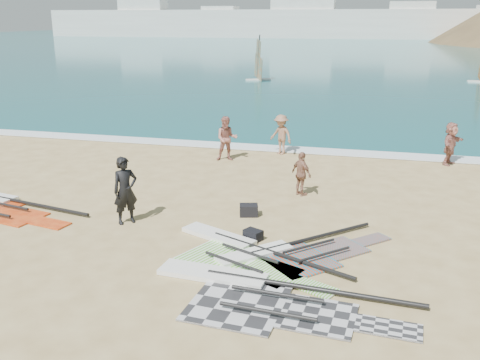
% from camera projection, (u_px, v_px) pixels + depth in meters
% --- Properties ---
extents(ground, '(300.00, 300.00, 0.00)m').
position_uv_depth(ground, '(250.00, 270.00, 12.86)').
color(ground, tan).
rests_on(ground, ground).
extents(sea, '(300.00, 240.00, 0.06)m').
position_uv_depth(sea, '(371.00, 41.00, 135.13)').
color(sea, '#0C5A5A').
rests_on(sea, ground).
extents(surf_line, '(300.00, 1.20, 0.04)m').
position_uv_depth(surf_line, '(313.00, 152.00, 24.25)').
color(surf_line, white).
rests_on(surf_line, ground).
extents(far_town, '(160.00, 8.00, 12.00)m').
position_uv_depth(far_town, '(318.00, 22.00, 154.24)').
color(far_town, white).
rests_on(far_town, ground).
extents(rig_grey, '(6.11, 2.61, 0.20)m').
position_uv_depth(rig_grey, '(256.00, 293.00, 11.70)').
color(rig_grey, '#2A2A2D').
rests_on(rig_grey, ground).
extents(rig_green, '(4.96, 3.42, 0.20)m').
position_uv_depth(rig_green, '(238.00, 252.00, 13.77)').
color(rig_green, '#50BB17').
rests_on(rig_green, ground).
extents(rig_orange, '(4.33, 3.93, 0.19)m').
position_uv_depth(rig_orange, '(295.00, 252.00, 13.74)').
color(rig_orange, red).
rests_on(rig_orange, ground).
extents(gear_bag_near, '(0.64, 0.53, 0.35)m').
position_uv_depth(gear_bag_near, '(249.00, 210.00, 16.37)').
color(gear_bag_near, black).
rests_on(gear_bag_near, ground).
extents(gear_bag_far, '(0.58, 0.51, 0.29)m').
position_uv_depth(gear_bag_far, '(253.00, 235.00, 14.58)').
color(gear_bag_far, black).
rests_on(gear_bag_far, ground).
extents(person_wetsuit, '(0.86, 0.86, 2.01)m').
position_uv_depth(person_wetsuit, '(125.00, 190.00, 15.56)').
color(person_wetsuit, black).
rests_on(person_wetsuit, ground).
extents(beachgoer_left, '(1.08, 0.94, 1.88)m').
position_uv_depth(beachgoer_left, '(227.00, 139.00, 22.52)').
color(beachgoer_left, '#AD6B5E').
rests_on(beachgoer_left, ground).
extents(beachgoer_mid, '(1.31, 1.14, 1.76)m').
position_uv_depth(beachgoer_mid, '(281.00, 135.00, 23.58)').
color(beachgoer_mid, '#976A51').
rests_on(beachgoer_mid, ground).
extents(beachgoer_back, '(0.92, 0.86, 1.52)m').
position_uv_depth(beachgoer_back, '(301.00, 174.00, 18.08)').
color(beachgoer_back, '#95654E').
rests_on(beachgoer_back, ground).
extents(beachgoer_right, '(1.19, 1.70, 1.77)m').
position_uv_depth(beachgoer_right, '(451.00, 143.00, 21.89)').
color(beachgoer_right, '#AC6C5E').
rests_on(beachgoer_right, ground).
extents(windsurfer_left, '(2.42, 2.60, 4.32)m').
position_uv_depth(windsurfer_left, '(258.00, 67.00, 50.99)').
color(windsurfer_left, white).
rests_on(windsurfer_left, ground).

